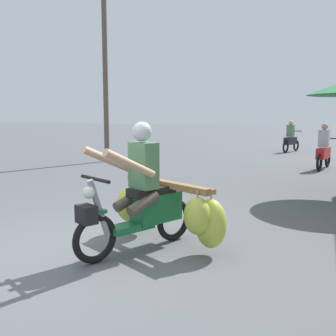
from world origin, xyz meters
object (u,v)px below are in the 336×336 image
at_px(motorbike_distant_ahead_right, 324,151).
at_px(utility_pole, 105,69).
at_px(motorbike_main_loaded, 155,204).
at_px(motorbike_distant_ahead_left, 291,139).

bearing_deg(motorbike_distant_ahead_right, utility_pole, -174.73).
relative_size(motorbike_main_loaded, motorbike_distant_ahead_right, 1.11).
xyz_separation_m(motorbike_main_loaded, utility_pole, (-5.23, 7.64, 2.70)).
height_order(motorbike_main_loaded, utility_pole, utility_pole).
height_order(motorbike_distant_ahead_left, utility_pole, utility_pole).
relative_size(motorbike_distant_ahead_left, utility_pole, 0.24).
relative_size(motorbike_distant_ahead_right, utility_pole, 0.25).
relative_size(motorbike_distant_ahead_left, motorbike_distant_ahead_right, 0.97).
bearing_deg(utility_pole, motorbike_distant_ahead_right, 5.27).
bearing_deg(motorbike_main_loaded, utility_pole, 124.39).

